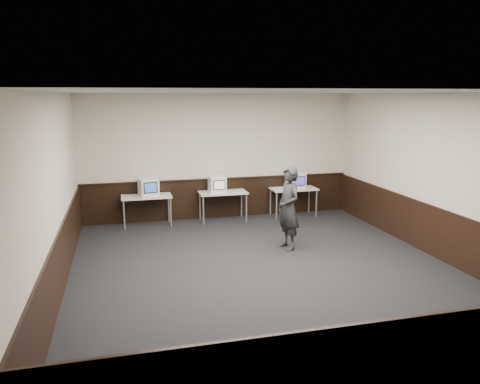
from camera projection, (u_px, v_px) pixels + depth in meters
name	position (u px, v px, depth m)	size (l,w,h in m)	color
floor	(265.00, 271.00, 8.53)	(8.00, 8.00, 0.00)	black
ceiling	(268.00, 92.00, 7.88)	(8.00, 8.00, 0.00)	white
back_wall	(219.00, 156.00, 12.00)	(7.00, 7.00, 0.00)	beige
front_wall	(394.00, 262.00, 4.42)	(7.00, 7.00, 0.00)	beige
left_wall	(54.00, 195.00, 7.35)	(8.00, 8.00, 0.00)	beige
right_wall	(438.00, 176.00, 9.06)	(8.00, 8.00, 0.00)	beige
wainscot_back	(220.00, 198.00, 12.21)	(6.98, 0.04, 1.00)	black
wainscot_front	(386.00, 366.00, 4.66)	(6.98, 0.04, 1.00)	black
wainscot_left	(61.00, 261.00, 7.58)	(0.04, 7.98, 1.00)	black
wainscot_right	(433.00, 231.00, 9.28)	(0.04, 7.98, 1.00)	black
wainscot_rail	(220.00, 179.00, 12.08)	(6.98, 0.06, 0.04)	black
desk_left	(147.00, 199.00, 11.35)	(1.20, 0.60, 0.75)	silver
desk_center	(223.00, 194.00, 11.81)	(1.20, 0.60, 0.75)	silver
desk_right	(294.00, 191.00, 12.27)	(1.20, 0.60, 0.75)	silver
emac_left	(148.00, 187.00, 11.28)	(0.51, 0.53, 0.44)	white
emac_center	(217.00, 184.00, 11.70)	(0.41, 0.45, 0.40)	white
emac_right	(296.00, 180.00, 12.21)	(0.47, 0.49, 0.41)	white
person	(289.00, 208.00, 9.61)	(0.63, 0.41, 1.72)	black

